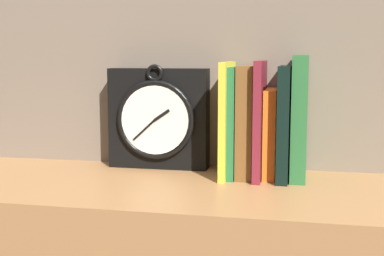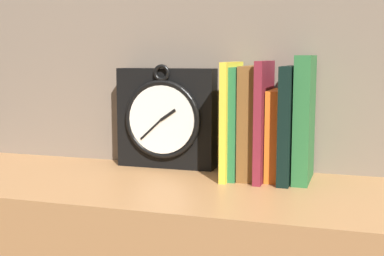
{
  "view_description": "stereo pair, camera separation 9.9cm",
  "coord_description": "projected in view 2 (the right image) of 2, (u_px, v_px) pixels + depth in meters",
  "views": [
    {
      "loc": [
        0.21,
        -0.98,
        1.14
      ],
      "look_at": [
        0.0,
        0.0,
        1.01
      ],
      "focal_mm": 50.0,
      "sensor_mm": 36.0,
      "label": 1
    },
    {
      "loc": [
        0.31,
        -0.96,
        1.14
      ],
      "look_at": [
        0.0,
        0.0,
        1.01
      ],
      "focal_mm": 50.0,
      "sensor_mm": 36.0,
      "label": 2
    }
  ],
  "objects": [
    {
      "name": "clock",
      "position": [
        166.0,
        118.0,
        1.19
      ],
      "size": [
        0.22,
        0.06,
        0.23
      ],
      "color": "black",
      "rests_on": "bookshelf"
    },
    {
      "name": "book_slot0_yellow",
      "position": [
        231.0,
        120.0,
        1.1
      ],
      "size": [
        0.01,
        0.15,
        0.24
      ],
      "color": "yellow",
      "rests_on": "bookshelf"
    },
    {
      "name": "book_slot1_green",
      "position": [
        239.0,
        122.0,
        1.1
      ],
      "size": [
        0.01,
        0.14,
        0.23
      ],
      "color": "#226638",
      "rests_on": "bookshelf"
    },
    {
      "name": "book_slot2_brown",
      "position": [
        252.0,
        122.0,
        1.09
      ],
      "size": [
        0.03,
        0.13,
        0.23
      ],
      "color": "brown",
      "rests_on": "bookshelf"
    },
    {
      "name": "book_slot3_maroon",
      "position": [
        264.0,
        120.0,
        1.08
      ],
      "size": [
        0.02,
        0.15,
        0.24
      ],
      "color": "maroon",
      "rests_on": "bookshelf"
    },
    {
      "name": "book_slot4_orange",
      "position": [
        276.0,
        134.0,
        1.09
      ],
      "size": [
        0.03,
        0.12,
        0.18
      ],
      "color": "orange",
      "rests_on": "bookshelf"
    },
    {
      "name": "book_slot5_black",
      "position": [
        289.0,
        124.0,
        1.06
      ],
      "size": [
        0.02,
        0.15,
        0.23
      ],
      "color": "black",
      "rests_on": "bookshelf"
    },
    {
      "name": "book_slot6_green",
      "position": [
        304.0,
        119.0,
        1.06
      ],
      "size": [
        0.03,
        0.13,
        0.25
      ],
      "color": "#286733",
      "rests_on": "bookshelf"
    }
  ]
}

